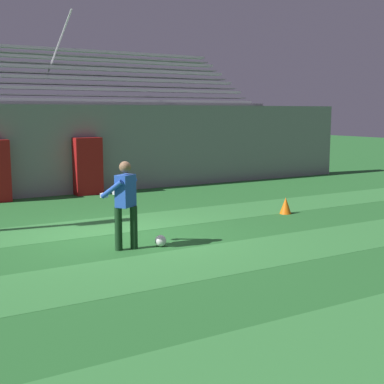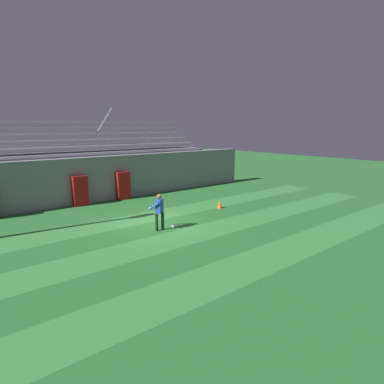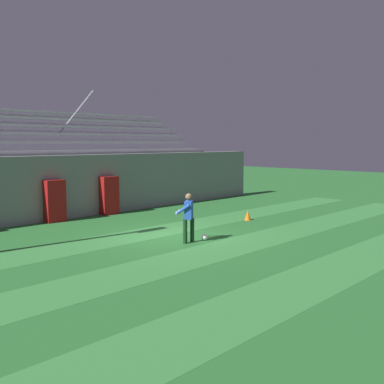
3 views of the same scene
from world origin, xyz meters
The scene contains 10 objects.
ground_plane centered at (0.00, 0.00, 0.00)m, with size 80.00×80.00×0.00m, color #286B2D.
turf_stripe_near centered at (0.00, -6.00, 0.00)m, with size 28.00×1.82×0.01m, color #38843D.
turf_stripe_mid centered at (0.00, -2.36, 0.00)m, with size 28.00×1.82×0.01m, color #38843D.
turf_stripe_far centered at (0.00, 1.28, 0.00)m, with size 28.00×1.82×0.01m, color #38843D.
back_wall centered at (0.00, 6.50, 1.40)m, with size 24.00×0.60×2.80m, color gray.
padding_pillar_gate_right centered at (1.40, 5.95, 0.89)m, with size 0.85×0.44×1.78m, color maroon.
bleacher_stand centered at (0.00, 9.19, 1.51)m, with size 18.00×4.75×5.83m.
goalkeeper centered at (-0.33, -0.92, 0.95)m, with size 0.74×0.71×1.67m.
soccer_ball centered at (0.33, -1.06, 0.11)m, with size 0.22×0.22×0.22m, color white.
traffic_cone centered at (4.61, 0.30, 0.21)m, with size 0.30×0.30×0.42m, color orange.
Camera 1 is at (-4.25, -10.01, 2.56)m, focal length 50.00 mm.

